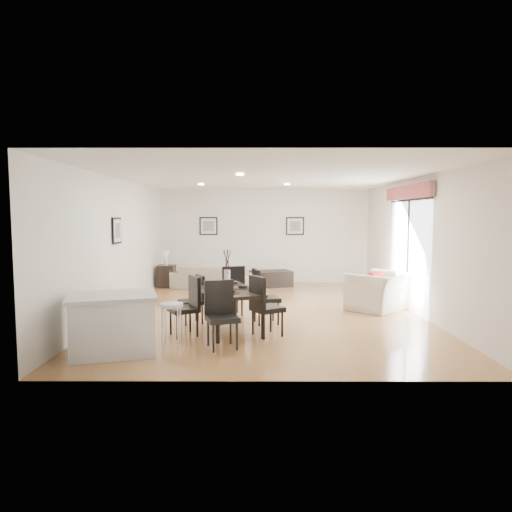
{
  "coord_description": "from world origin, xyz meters",
  "views": [
    {
      "loc": [
        -0.19,
        -9.2,
        1.93
      ],
      "look_at": [
        -0.22,
        0.4,
        1.09
      ],
      "focal_mm": 32.0,
      "sensor_mm": 36.0,
      "label": 1
    }
  ],
  "objects_px": {
    "dining_chair_wnear": "(188,303)",
    "dining_chair_foot": "(232,288)",
    "dining_table": "(227,293)",
    "dining_chair_efar": "(262,293)",
    "kitchen_island": "(113,323)",
    "bar_stool": "(171,310)",
    "dining_chair_wfar": "(195,296)",
    "dining_chair_enear": "(263,303)",
    "coffee_table": "(271,279)",
    "armchair": "(380,291)",
    "side_table": "(167,276)",
    "dining_chair_head": "(221,310)",
    "sofa": "(212,277)"
  },
  "relations": [
    {
      "from": "armchair",
      "to": "side_table",
      "type": "relative_size",
      "value": 1.98
    },
    {
      "from": "dining_table",
      "to": "dining_chair_wnear",
      "type": "distance_m",
      "value": 0.72
    },
    {
      "from": "sofa",
      "to": "bar_stool",
      "type": "relative_size",
      "value": 2.99
    },
    {
      "from": "sofa",
      "to": "armchair",
      "type": "bearing_deg",
      "value": 163.73
    },
    {
      "from": "side_table",
      "to": "dining_chair_foot",
      "type": "bearing_deg",
      "value": -61.11
    },
    {
      "from": "dining_chair_foot",
      "to": "bar_stool",
      "type": "distance_m",
      "value": 2.53
    },
    {
      "from": "dining_chair_wfar",
      "to": "dining_chair_efar",
      "type": "xyz_separation_m",
      "value": [
        1.2,
        -0.05,
        0.07
      ]
    },
    {
      "from": "armchair",
      "to": "side_table",
      "type": "xyz_separation_m",
      "value": [
        -5.02,
        3.05,
        -0.09
      ]
    },
    {
      "from": "dining_chair_enear",
      "to": "dining_chair_efar",
      "type": "xyz_separation_m",
      "value": [
        -0.01,
        0.87,
        0.0
      ]
    },
    {
      "from": "dining_chair_wfar",
      "to": "dining_chair_enear",
      "type": "bearing_deg",
      "value": 26.52
    },
    {
      "from": "bar_stool",
      "to": "dining_chair_head",
      "type": "bearing_deg",
      "value": 25.73
    },
    {
      "from": "dining_table",
      "to": "dining_chair_wfar",
      "type": "bearing_deg",
      "value": 124.15
    },
    {
      "from": "dining_chair_foot",
      "to": "kitchen_island",
      "type": "bearing_deg",
      "value": 39.65
    },
    {
      "from": "dining_chair_wfar",
      "to": "coffee_table",
      "type": "height_order",
      "value": "dining_chair_wfar"
    },
    {
      "from": "dining_table",
      "to": "side_table",
      "type": "relative_size",
      "value": 3.12
    },
    {
      "from": "sofa",
      "to": "side_table",
      "type": "distance_m",
      "value": 1.32
    },
    {
      "from": "dining_table",
      "to": "coffee_table",
      "type": "distance_m",
      "value": 4.89
    },
    {
      "from": "dining_chair_efar",
      "to": "side_table",
      "type": "height_order",
      "value": "dining_chair_efar"
    },
    {
      "from": "dining_chair_foot",
      "to": "dining_chair_wfar",
      "type": "bearing_deg",
      "value": 25.28
    },
    {
      "from": "dining_chair_efar",
      "to": "kitchen_island",
      "type": "height_order",
      "value": "dining_chair_efar"
    },
    {
      "from": "dining_table",
      "to": "coffee_table",
      "type": "relative_size",
      "value": 1.74
    },
    {
      "from": "dining_chair_head",
      "to": "side_table",
      "type": "relative_size",
      "value": 1.63
    },
    {
      "from": "dining_table",
      "to": "dining_chair_foot",
      "type": "height_order",
      "value": "dining_chair_foot"
    },
    {
      "from": "sofa",
      "to": "dining_chair_enear",
      "type": "relative_size",
      "value": 2.17
    },
    {
      "from": "armchair",
      "to": "dining_chair_foot",
      "type": "height_order",
      "value": "dining_chair_foot"
    },
    {
      "from": "side_table",
      "to": "dining_chair_wfar",
      "type": "bearing_deg",
      "value": -72.09
    },
    {
      "from": "kitchen_island",
      "to": "bar_stool",
      "type": "distance_m",
      "value": 0.85
    },
    {
      "from": "dining_chair_head",
      "to": "kitchen_island",
      "type": "bearing_deg",
      "value": 173.4
    },
    {
      "from": "sofa",
      "to": "kitchen_island",
      "type": "xyz_separation_m",
      "value": [
        -0.84,
        -5.72,
        0.11
      ]
    },
    {
      "from": "dining_chair_wfar",
      "to": "bar_stool",
      "type": "distance_m",
      "value": 1.83
    },
    {
      "from": "sofa",
      "to": "dining_table",
      "type": "height_order",
      "value": "dining_table"
    },
    {
      "from": "dining_chair_head",
      "to": "dining_chair_foot",
      "type": "relative_size",
      "value": 1.0
    },
    {
      "from": "dining_chair_enear",
      "to": "side_table",
      "type": "distance_m",
      "value": 5.75
    },
    {
      "from": "dining_chair_enear",
      "to": "side_table",
      "type": "relative_size",
      "value": 1.64
    },
    {
      "from": "dining_chair_wfar",
      "to": "armchair",
      "type": "bearing_deg",
      "value": 81.47
    },
    {
      "from": "bar_stool",
      "to": "dining_chair_foot",
      "type": "bearing_deg",
      "value": 73.39
    },
    {
      "from": "armchair",
      "to": "dining_chair_wnear",
      "type": "xyz_separation_m",
      "value": [
        -3.65,
        -2.01,
        0.15
      ]
    },
    {
      "from": "coffee_table",
      "to": "dining_chair_foot",
      "type": "bearing_deg",
      "value": -121.29
    },
    {
      "from": "dining_table",
      "to": "dining_chair_efar",
      "type": "height_order",
      "value": "dining_chair_efar"
    },
    {
      "from": "sofa",
      "to": "bar_stool",
      "type": "xyz_separation_m",
      "value": [
        -0.01,
        -5.72,
        0.3
      ]
    },
    {
      "from": "dining_chair_head",
      "to": "armchair",
      "type": "bearing_deg",
      "value": 22.3
    },
    {
      "from": "dining_chair_enear",
      "to": "coffee_table",
      "type": "height_order",
      "value": "dining_chair_enear"
    },
    {
      "from": "dining_chair_head",
      "to": "side_table",
      "type": "bearing_deg",
      "value": 90.05
    },
    {
      "from": "dining_chair_foot",
      "to": "bar_stool",
      "type": "height_order",
      "value": "dining_chair_foot"
    },
    {
      "from": "dining_chair_wnear",
      "to": "dining_chair_foot",
      "type": "relative_size",
      "value": 0.98
    },
    {
      "from": "sofa",
      "to": "dining_table",
      "type": "bearing_deg",
      "value": 118.86
    },
    {
      "from": "armchair",
      "to": "dining_chair_efar",
      "type": "bearing_deg",
      "value": -17.88
    },
    {
      "from": "sofa",
      "to": "dining_chair_wnear",
      "type": "xyz_separation_m",
      "value": [
        0.08,
        -4.74,
        0.22
      ]
    },
    {
      "from": "sofa",
      "to": "dining_chair_foot",
      "type": "bearing_deg",
      "value": 122.07
    },
    {
      "from": "dining_chair_wnear",
      "to": "bar_stool",
      "type": "height_order",
      "value": "dining_chair_wnear"
    }
  ]
}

